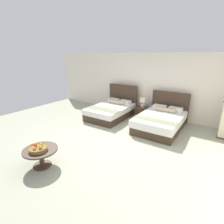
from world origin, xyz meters
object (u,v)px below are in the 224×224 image
Objects in this scene: nightstand at (142,112)px; fruit_bowl at (38,149)px; coffee_table at (41,153)px; table_lamp at (143,101)px; loose_apple at (33,145)px; floor_lamp_corner at (224,120)px; bed_near_window at (112,110)px; bed_near_corner at (161,121)px.

fruit_bowl is (-0.45, -4.45, 0.27)m from nightstand.
table_lamp is at bearing 83.85° from coffee_table.
table_lamp reaches higher than fruit_bowl.
fruit_bowl is at bearing -6.18° from loose_apple.
coffee_table is 0.66× the size of floor_lamp_corner.
coffee_table is (0.62, -3.74, 0.05)m from bed_near_window.
bed_near_window reaches higher than table_lamp.
bed_near_corner is 5.14× the size of fruit_bowl.
loose_apple is (-0.73, -4.44, -0.22)m from table_lamp.
coffee_table is at bearing -112.04° from bed_near_corner.
fruit_bowl is (0.02, -0.06, 0.16)m from coffee_table.
bed_near_corner is 1.30m from table_lamp.
table_lamp is 2.89m from floor_lamp_corner.
bed_near_corner is at bearing -0.22° from bed_near_window.
nightstand is at bearing 30.55° from bed_near_window.
nightstand is at bearing 174.99° from floor_lamp_corner.
nightstand is 0.41× the size of floor_lamp_corner.
bed_near_corner is (2.13, -0.01, 0.01)m from bed_near_window.
fruit_bowl reaches higher than nightstand.
loose_apple is at bearing -130.86° from floor_lamp_corner.
floor_lamp_corner is (2.87, -0.27, -0.11)m from table_lamp.
floor_lamp_corner reaches higher than fruit_bowl.
nightstand is 4.48m from loose_apple.
bed_near_corner is 4.16m from loose_apple.
bed_near_window is 5.01× the size of fruit_bowl.
floor_lamp_corner is (3.35, 4.14, 0.26)m from coffee_table.
floor_lamp_corner is at bearing -5.01° from nightstand.
nightstand is 4.48m from fruit_bowl.
coffee_table is (-1.51, -3.74, 0.04)m from bed_near_corner.
fruit_bowl is 0.28m from loose_apple.
loose_apple is 5.51m from floor_lamp_corner.
bed_near_corner is at bearing 67.96° from coffee_table.
table_lamp is at bearing 174.59° from floor_lamp_corner.
bed_near_corner is at bearing -32.93° from table_lamp.
table_lamp is 4.49m from fruit_bowl.
bed_near_corner is 1.90m from floor_lamp_corner.
table_lamp is 0.33× the size of floor_lamp_corner.
table_lamp is 0.96× the size of fruit_bowl.
loose_apple is (-0.25, -0.03, 0.15)m from coffee_table.
floor_lamp_corner is (3.96, 0.39, 0.31)m from bed_near_window.
floor_lamp_corner is at bearing 51.59° from fruit_bowl.
bed_near_corner is 1.23m from nightstand.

